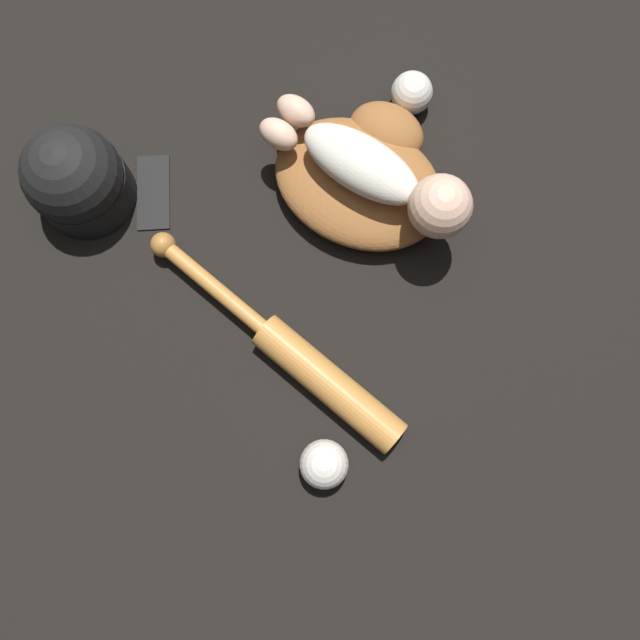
% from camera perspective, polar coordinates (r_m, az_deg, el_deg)
% --- Properties ---
extents(ground_plane, '(6.00, 6.00, 0.00)m').
position_cam_1_polar(ground_plane, '(1.16, 2.53, 14.00)').
color(ground_plane, black).
extents(baseball_glove, '(0.32, 0.30, 0.08)m').
position_cam_1_polar(baseball_glove, '(1.12, 3.98, 13.13)').
color(baseball_glove, '#935B2D').
rests_on(baseball_glove, ground).
extents(baby_figure, '(0.38, 0.17, 0.10)m').
position_cam_1_polar(baby_figure, '(1.03, 5.71, 13.05)').
color(baby_figure, silver).
rests_on(baby_figure, baseball_glove).
extents(baseball_bat, '(0.51, 0.21, 0.06)m').
position_cam_1_polar(baseball_bat, '(1.02, -1.68, -3.76)').
color(baseball_bat, '#C6843D').
rests_on(baseball_bat, ground).
extents(baseball, '(0.08, 0.08, 0.08)m').
position_cam_1_polar(baseball, '(1.00, 0.37, -13.05)').
color(baseball, silver).
rests_on(baseball, ground).
extents(baseball_spare, '(0.08, 0.08, 0.08)m').
position_cam_1_polar(baseball_spare, '(1.20, 8.38, 19.85)').
color(baseball_spare, silver).
rests_on(baseball_spare, ground).
extents(baseball_cap, '(0.24, 0.21, 0.17)m').
position_cam_1_polar(baseball_cap, '(1.15, -21.31, 11.87)').
color(baseball_cap, black).
rests_on(baseball_cap, ground).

